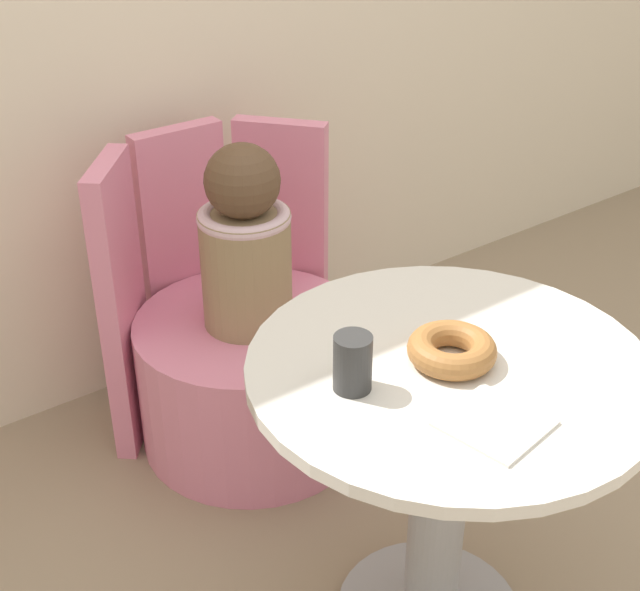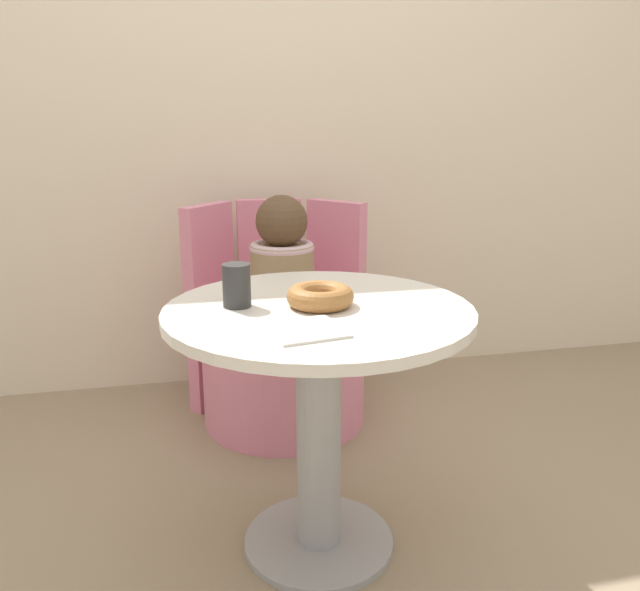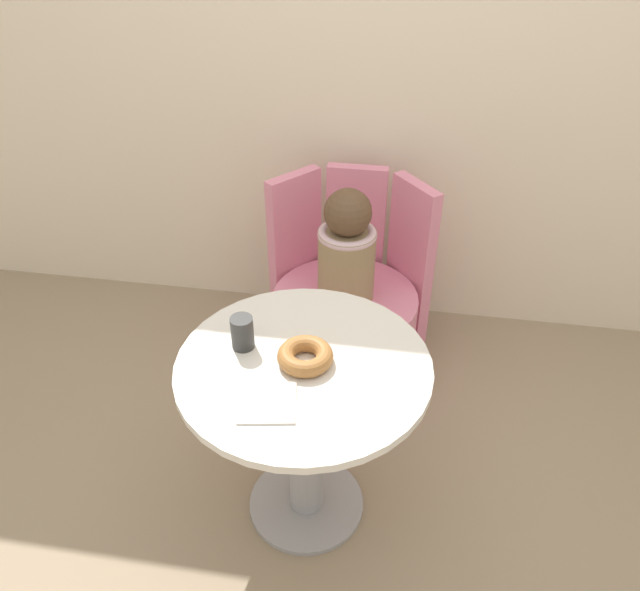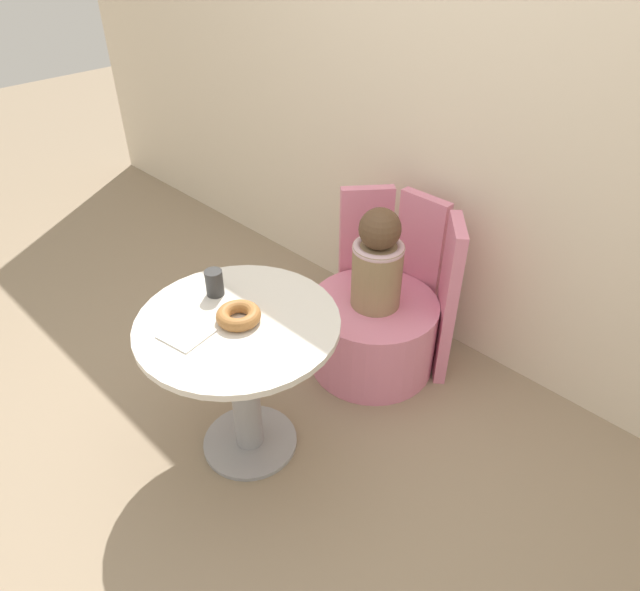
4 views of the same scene
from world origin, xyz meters
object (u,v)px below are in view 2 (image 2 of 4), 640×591
Objects in this scene: tub_chair at (284,373)px; donut at (320,296)px; child_figure at (282,266)px; round_table at (319,380)px; cup at (237,286)px.

donut is at bearing -92.11° from tub_chair.
donut is (-0.03, -0.71, 0.09)m from child_figure.
round_table is 1.24× the size of tub_chair.
cup is at bearing -107.43° from child_figure.
child_figure is 2.96× the size of donut.
donut is at bearing 41.39° from round_table.
round_table reaches higher than tub_chair.
child_figure is 0.72m from donut.
round_table is 1.55× the size of child_figure.
cup is at bearing 168.74° from donut.
donut is 0.19m from cup.
cup is at bearing 167.32° from round_table.
round_table is at bearing -138.61° from donut.
child_figure is 0.72m from cup.
cup is at bearing -107.43° from tub_chair.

